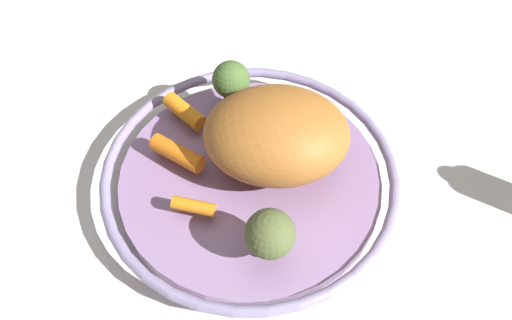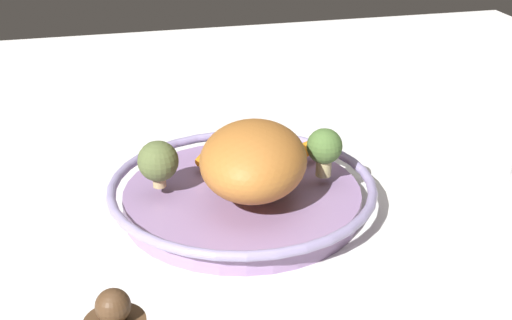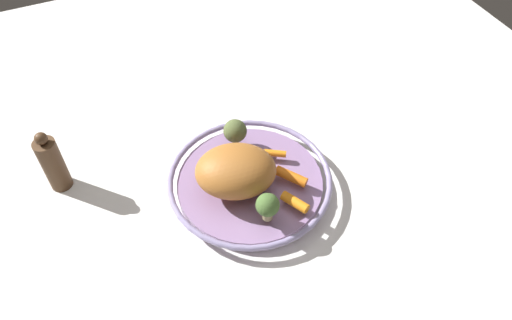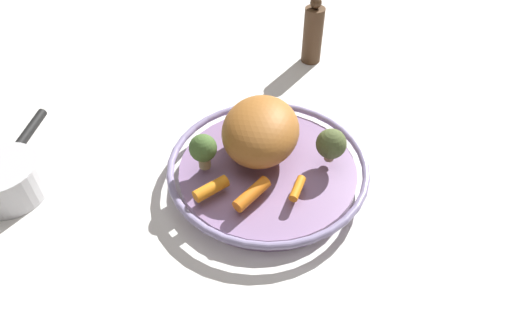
% 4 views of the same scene
% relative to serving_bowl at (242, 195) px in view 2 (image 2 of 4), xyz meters
% --- Properties ---
extents(ground_plane, '(1.82, 1.82, 0.00)m').
position_rel_serving_bowl_xyz_m(ground_plane, '(0.00, 0.00, -0.02)').
color(ground_plane, silver).
extents(serving_bowl, '(0.34, 0.34, 0.04)m').
position_rel_serving_bowl_xyz_m(serving_bowl, '(0.00, 0.00, 0.00)').
color(serving_bowl, '#8E709E').
rests_on(serving_bowl, ground_plane).
extents(roast_chicken_piece, '(0.17, 0.19, 0.09)m').
position_rel_serving_bowl_xyz_m(roast_chicken_piece, '(0.01, -0.03, 0.06)').
color(roast_chicken_piece, '#A66429').
rests_on(roast_chicken_piece, serving_bowl).
extents(baby_carrot_right, '(0.04, 0.05, 0.01)m').
position_rel_serving_bowl_xyz_m(baby_carrot_right, '(-0.03, 0.07, 0.03)').
color(baby_carrot_right, orange).
rests_on(baby_carrot_right, serving_bowl).
extents(baby_carrot_center, '(0.07, 0.06, 0.02)m').
position_rel_serving_bowl_xyz_m(baby_carrot_center, '(0.04, 0.07, 0.03)').
color(baby_carrot_center, orange).
rests_on(baby_carrot_center, serving_bowl).
extents(baby_carrot_back, '(0.06, 0.04, 0.02)m').
position_rel_serving_bowl_xyz_m(baby_carrot_back, '(0.10, 0.05, 0.03)').
color(baby_carrot_back, orange).
rests_on(baby_carrot_back, serving_bowl).
extents(broccoli_floret_mid, '(0.05, 0.05, 0.06)m').
position_rel_serving_bowl_xyz_m(broccoli_floret_mid, '(-0.10, 0.01, 0.05)').
color(broccoli_floret_mid, tan).
rests_on(broccoli_floret_mid, serving_bowl).
extents(broccoli_floret_edge, '(0.05, 0.05, 0.06)m').
position_rel_serving_bowl_xyz_m(broccoli_floret_edge, '(0.10, -0.01, 0.06)').
color(broccoli_floret_edge, tan).
rests_on(broccoli_floret_edge, serving_bowl).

